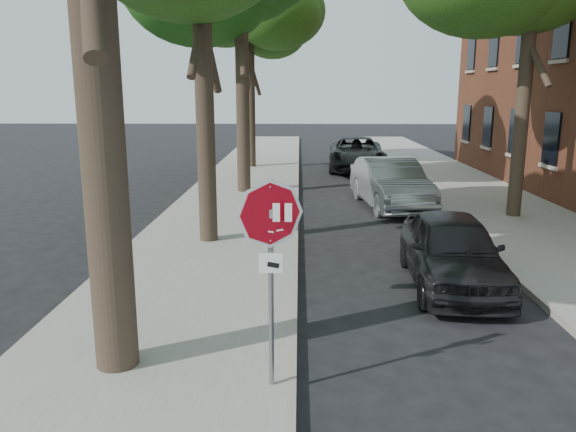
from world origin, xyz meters
The scene contains 10 objects.
ground centered at (0.00, 0.00, 0.00)m, with size 120.00×120.00×0.00m, color black.
sidewalk_left centered at (-2.50, 12.00, 0.06)m, with size 4.00×55.00×0.12m, color gray.
sidewalk_right centered at (6.00, 12.00, 0.06)m, with size 4.00×55.00×0.12m, color gray.
curb_left centered at (-0.45, 12.00, 0.07)m, with size 0.12×55.00×0.13m, color #9E9384.
curb_right centered at (3.95, 12.00, 0.07)m, with size 0.12×55.00×0.13m, color #9E9384.
stop_sign centered at (-0.70, -0.03, 1.95)m, with size 0.76×0.34×2.61m.
tree_far centered at (-2.72, 21.11, 7.21)m, with size 5.29×4.91×9.33m.
car_a centered at (2.60, 4.09, 0.71)m, with size 1.67×4.16×1.42m, color black.
car_b centered at (2.60, 11.60, 0.79)m, with size 1.68×4.82×1.59m, color gray.
car_d centered at (2.39, 20.55, 0.78)m, with size 2.60×5.64×1.57m, color black.
Camera 1 is at (-0.37, -6.41, 3.71)m, focal length 35.00 mm.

